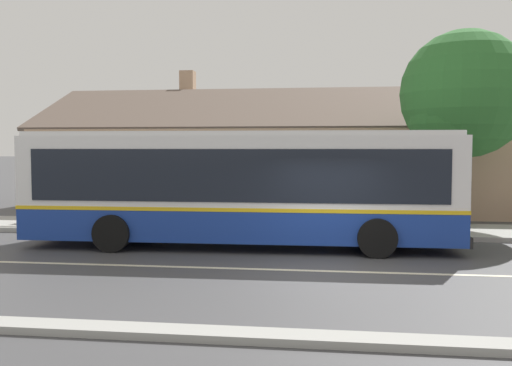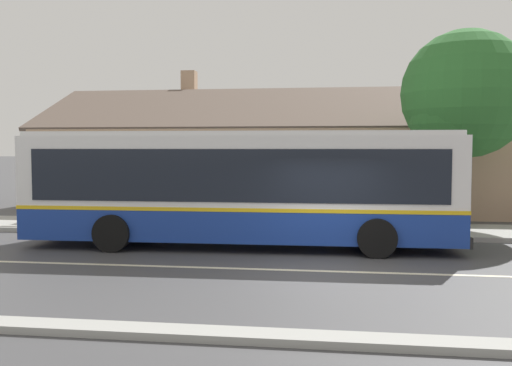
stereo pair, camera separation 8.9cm
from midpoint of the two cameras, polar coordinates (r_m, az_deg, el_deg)
ground_plane at (r=13.01m, az=7.30°, el=-8.75°), size 300.00×300.00×0.00m
sidewalk_far at (r=18.90m, az=7.51°, el=-4.65°), size 60.00×3.00×0.15m
curb_near at (r=8.41m, az=6.91°, el=-15.27°), size 60.00×0.50×0.12m
lane_divider_stripe at (r=13.01m, az=7.30°, el=-8.74°), size 60.00×0.16×0.01m
community_building at (r=27.32m, az=6.28°, el=1.72°), size 24.35×10.47×6.62m
transit_bus at (r=15.86m, az=-1.41°, el=-0.22°), size 11.95×2.92×3.20m
bench_by_building at (r=20.98m, az=-20.18°, el=-2.66°), size 1.72×0.51×0.94m
bench_down_street at (r=19.50m, az=-10.98°, el=-2.96°), size 1.73×0.51×0.94m
street_tree_primary at (r=20.32m, az=20.10°, el=7.89°), size 4.27×4.27×6.68m
bus_stop_sign at (r=18.11m, az=19.58°, el=-0.21°), size 0.36×0.07×2.40m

